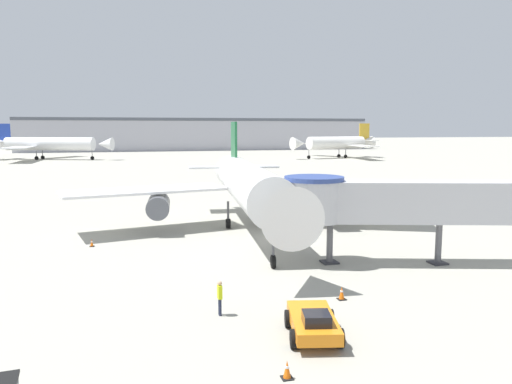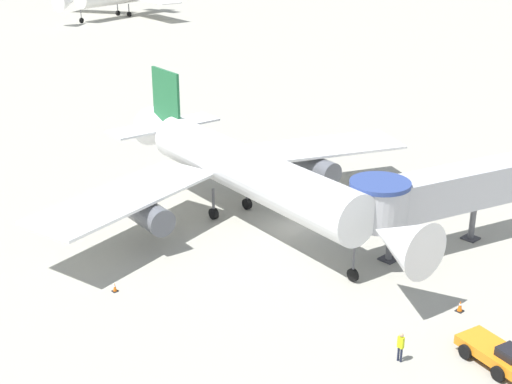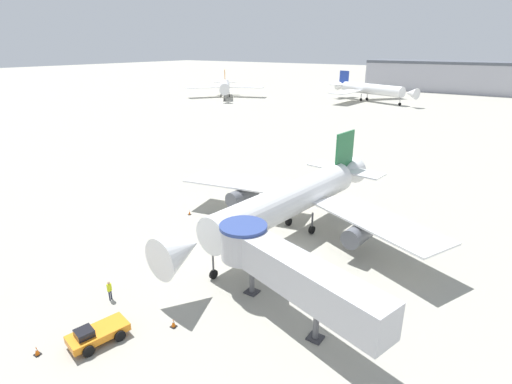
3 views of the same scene
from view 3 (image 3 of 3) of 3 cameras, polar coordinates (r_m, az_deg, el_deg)
ground_plane at (r=42.42m, az=4.97°, el=-8.46°), size 800.00×800.00×0.00m
main_airplane at (r=44.11m, az=4.99°, el=-1.20°), size 33.82×32.35×10.05m
jet_bridge at (r=31.18m, az=3.83°, el=-10.51°), size 16.28×7.36×6.08m
pushback_tug_orange at (r=32.74m, az=-21.80°, el=-18.26°), size 2.91×4.48×1.47m
traffic_cone_port_wing at (r=51.53m, az=-9.48°, el=-2.92°), size 0.36×0.36×0.61m
traffic_cone_near_nose at (r=32.74m, az=-11.73°, el=-17.84°), size 0.45×0.45×0.74m
traffic_cone_apron_front at (r=33.55m, az=-28.83°, el=-19.25°), size 0.43×0.43×0.72m
ground_crew_marshaller at (r=36.67m, az=-20.20°, el=-12.91°), size 0.23×0.35×1.78m
background_jet_orange_tail at (r=167.98m, az=-4.48°, el=14.85°), size 27.24×25.86×10.48m
background_jet_blue_tail at (r=161.76m, az=15.99°, el=13.97°), size 36.36×36.02×10.65m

